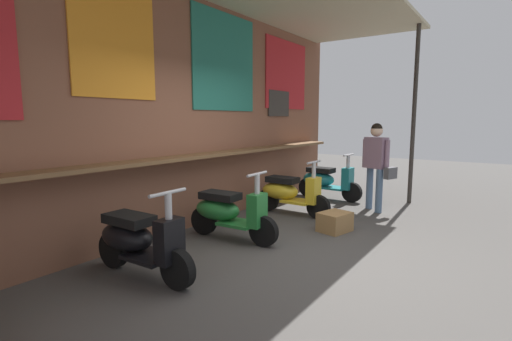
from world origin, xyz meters
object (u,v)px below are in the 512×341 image
(scooter_green, at_px, (227,212))
(scooter_teal, at_px, (326,180))
(scooter_black, at_px, (137,240))
(scooter_yellow, at_px, (288,192))
(merchandise_crate, at_px, (334,222))
(shopper_with_handbag, at_px, (376,159))

(scooter_green, xyz_separation_m, scooter_teal, (3.25, 0.00, 0.00))
(scooter_black, xyz_separation_m, scooter_green, (1.50, -0.00, 0.00))
(scooter_black, height_order, scooter_yellow, same)
(merchandise_crate, bearing_deg, scooter_teal, 27.54)
(scooter_black, bearing_deg, scooter_teal, 88.63)
(scooter_green, height_order, scooter_yellow, same)
(scooter_black, relative_size, merchandise_crate, 3.09)
(scooter_yellow, bearing_deg, scooter_teal, 89.99)
(scooter_green, relative_size, scooter_teal, 1.00)
(scooter_yellow, bearing_deg, merchandise_crate, -24.79)
(scooter_black, xyz_separation_m, scooter_yellow, (3.18, 0.00, 0.00))
(merchandise_crate, bearing_deg, scooter_green, 137.82)
(scooter_green, distance_m, shopper_with_handbag, 3.08)
(scooter_black, bearing_deg, scooter_green, 88.63)
(scooter_yellow, height_order, shopper_with_handbag, shopper_with_handbag)
(scooter_black, xyz_separation_m, merchandise_crate, (2.68, -1.08, -0.25))
(scooter_teal, bearing_deg, scooter_black, -88.14)
(scooter_green, bearing_deg, merchandise_crate, 44.44)
(scooter_teal, xyz_separation_m, merchandise_crate, (-2.06, -1.08, -0.25))
(merchandise_crate, bearing_deg, scooter_yellow, 65.22)
(shopper_with_handbag, bearing_deg, merchandise_crate, -164.49)
(scooter_green, height_order, merchandise_crate, scooter_green)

